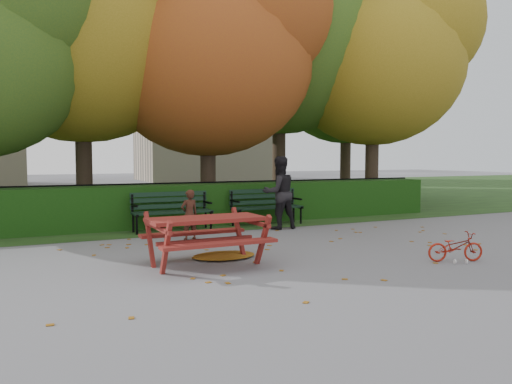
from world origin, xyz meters
name	(u,v)px	position (x,y,z in m)	size (l,w,h in m)	color
ground	(304,254)	(0.00, 0.00, 0.00)	(90.00, 90.00, 0.00)	gray
grass_strip	(134,196)	(0.00, 14.00, 0.01)	(90.00, 90.00, 0.00)	#1C3214
building_right	(202,99)	(8.00, 28.00, 6.00)	(9.00, 6.00, 12.00)	beige
hedge	(213,204)	(0.00, 4.50, 0.50)	(13.00, 0.90, 1.00)	black
iron_fence	(202,200)	(0.00, 5.30, 0.54)	(14.00, 0.04, 1.02)	black
tree_b	(96,17)	(-2.44, 6.75, 5.40)	(6.72, 6.40, 8.79)	black
tree_c	(221,45)	(0.83, 5.96, 4.82)	(6.30, 6.00, 8.00)	black
tree_d	(293,26)	(3.88, 7.23, 5.98)	(7.14, 6.80, 9.58)	black
tree_e	(386,53)	(6.52, 5.77, 5.08)	(6.09, 5.80, 8.16)	black
tree_g	(357,68)	(8.33, 9.76, 5.37)	(6.30, 6.00, 8.55)	black
bench_left	(171,208)	(-1.30, 3.70, 0.52)	(1.80, 0.57, 0.88)	black
bench_right	(266,204)	(1.10, 3.70, 0.52)	(1.80, 0.57, 0.88)	black
picnic_table	(206,228)	(-1.84, -0.11, 0.59)	(1.79, 1.45, 0.86)	maroon
leaf_pile	(224,255)	(-1.36, 0.33, 0.04)	(1.08, 0.75, 0.07)	brown
leaf_scatter	(296,251)	(0.00, 0.30, 0.01)	(9.00, 5.70, 0.01)	brown
child	(189,215)	(-1.31, 2.36, 0.51)	(0.37, 0.24, 1.02)	#3B1C13
adult	(279,193)	(1.05, 2.90, 0.85)	(0.83, 0.64, 1.70)	black
bicycle	(455,247)	(1.88, -1.55, 0.24)	(0.32, 0.90, 0.48)	#9A1C0E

